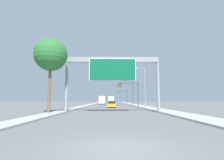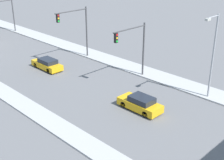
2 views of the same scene
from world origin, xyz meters
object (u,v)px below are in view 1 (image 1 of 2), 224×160
object	(u,v)px
sign_gantry	(112,69)
traffic_light_near_intersection	(132,89)
car_far_right	(111,103)
car_mid_left	(112,104)
truck_box_primary	(102,100)
traffic_light_mid_block	(128,90)
traffic_light_far_intersection	(124,94)
palm_tree_foreground	(51,55)
truck_box_secondary	(111,100)
street_lamp_right	(144,84)

from	to	relation	value
sign_gantry	traffic_light_near_intersection	xyz separation A→B (m)	(5.16, 20.12, -1.78)
car_far_right	traffic_light_near_intersection	world-z (taller)	traffic_light_near_intersection
car_mid_left	truck_box_primary	size ratio (longest dim) A/B	0.52
traffic_light_mid_block	traffic_light_far_intersection	size ratio (longest dim) A/B	1.17
traffic_light_far_intersection	palm_tree_foreground	world-z (taller)	palm_tree_foreground
traffic_light_near_intersection	traffic_light_far_intersection	world-z (taller)	traffic_light_near_intersection
sign_gantry	truck_box_primary	xyz separation A→B (m)	(-3.50, 44.87, -4.54)
traffic_light_near_intersection	palm_tree_foreground	world-z (taller)	palm_tree_foreground
palm_tree_foreground	truck_box_secondary	bearing A→B (deg)	81.39
truck_box_primary	street_lamp_right	world-z (taller)	street_lamp_right
truck_box_secondary	traffic_light_far_intersection	world-z (taller)	traffic_light_far_intersection
car_far_right	traffic_light_near_intersection	bearing A→B (deg)	-62.32
traffic_light_mid_block	traffic_light_far_intersection	xyz separation A→B (m)	(0.17, 20.00, -0.68)
car_far_right	palm_tree_foreground	size ratio (longest dim) A/B	0.48
street_lamp_right	sign_gantry	bearing A→B (deg)	-119.58
street_lamp_right	car_mid_left	bearing A→B (deg)	154.35
truck_box_secondary	street_lamp_right	world-z (taller)	street_lamp_right
car_far_right	truck_box_primary	distance (m)	15.35
traffic_light_mid_block	traffic_light_far_intersection	world-z (taller)	traffic_light_mid_block
car_far_right	traffic_light_mid_block	distance (m)	6.60
sign_gantry	traffic_light_mid_block	xyz separation A→B (m)	(5.22, 30.12, -1.44)
sign_gantry	traffic_light_near_intersection	bearing A→B (deg)	75.62
traffic_light_near_intersection	street_lamp_right	distance (m)	8.66
car_mid_left	traffic_light_mid_block	size ratio (longest dim) A/B	0.62
street_lamp_right	traffic_light_mid_block	bearing A→B (deg)	94.22
traffic_light_near_intersection	palm_tree_foreground	xyz separation A→B (m)	(-13.12, -22.49, 3.09)
palm_tree_foreground	street_lamp_right	xyz separation A→B (m)	(14.55, 13.98, -2.44)
palm_tree_foreground	sign_gantry	bearing A→B (deg)	16.61
car_mid_left	traffic_light_far_intersection	world-z (taller)	traffic_light_far_intersection
palm_tree_foreground	street_lamp_right	world-z (taller)	palm_tree_foreground
truck_box_primary	car_mid_left	bearing A→B (deg)	-83.37
traffic_light_far_intersection	traffic_light_near_intersection	bearing A→B (deg)	-90.45
truck_box_primary	traffic_light_near_intersection	xyz separation A→B (m)	(8.66, -24.75, 2.75)
car_mid_left	traffic_light_near_intersection	distance (m)	8.29
traffic_light_far_intersection	street_lamp_right	world-z (taller)	street_lamp_right
sign_gantry	car_far_right	size ratio (longest dim) A/B	2.93
sign_gantry	truck_box_primary	size ratio (longest dim) A/B	1.60
palm_tree_foreground	car_far_right	bearing A→B (deg)	76.16
car_mid_left	traffic_light_far_intersection	xyz separation A→B (m)	(5.39, 35.35, 3.33)
truck_box_secondary	traffic_light_mid_block	xyz separation A→B (m)	(5.22, -20.08, 3.11)
truck_box_primary	traffic_light_far_intersection	distance (m)	10.60
car_far_right	truck_box_primary	size ratio (longest dim) A/B	0.55
truck_box_primary	traffic_light_near_intersection	bearing A→B (deg)	-70.72
truck_box_primary	traffic_light_mid_block	distance (m)	17.42
truck_box_primary	traffic_light_near_intersection	size ratio (longest dim) A/B	1.31
sign_gantry	car_mid_left	bearing A→B (deg)	90.00
sign_gantry	traffic_light_far_intersection	bearing A→B (deg)	83.86
truck_box_secondary	traffic_light_mid_block	distance (m)	20.98
car_far_right	street_lamp_right	world-z (taller)	street_lamp_right
truck_box_primary	palm_tree_foreground	size ratio (longest dim) A/B	0.87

